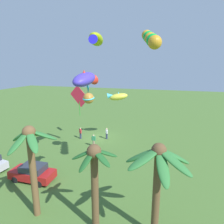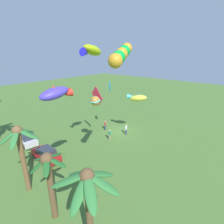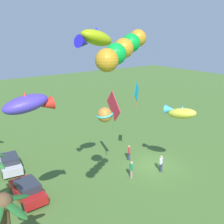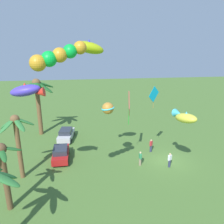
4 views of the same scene
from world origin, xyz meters
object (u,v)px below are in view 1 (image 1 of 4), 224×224
(palm_tree_1, at_px, (31,152))
(kite_ball_0, at_px, (89,98))
(palm_tree_2, at_px, (158,167))
(kite_diamond_4, at_px, (79,97))
(spectator_0, at_px, (80,133))
(kite_tube_2, at_px, (151,39))
(spectator_1, at_px, (107,133))
(kite_fish_6, at_px, (96,39))
(palm_tree_0, at_px, (95,172))
(kite_fish_5, at_px, (117,96))
(kite_fish_3, at_px, (85,79))
(kite_diamond_1, at_px, (88,86))
(parked_car_0, at_px, (33,173))
(spectator_2, at_px, (94,140))

(palm_tree_1, height_order, kite_ball_0, kite_ball_0)
(kite_ball_0, bearing_deg, palm_tree_1, 87.13)
(palm_tree_2, relative_size, kite_diamond_4, 1.67)
(spectator_0, distance_m, kite_tube_2, 17.51)
(palm_tree_1, relative_size, kite_tube_2, 2.07)
(spectator_1, distance_m, kite_fish_6, 14.12)
(palm_tree_0, distance_m, palm_tree_2, 3.66)
(kite_fish_6, bearing_deg, spectator_0, -53.68)
(kite_ball_0, xyz_separation_m, kite_fish_5, (-1.11, -6.97, -0.81))
(kite_fish_3, xyz_separation_m, kite_diamond_4, (4.80, -8.70, -2.64))
(palm_tree_0, distance_m, kite_diamond_1, 15.10)
(kite_diamond_1, distance_m, kite_fish_3, 12.44)
(parked_car_0, distance_m, kite_ball_0, 8.53)
(kite_diamond_4, bearing_deg, palm_tree_1, 99.59)
(spectator_0, distance_m, kite_fish_3, 15.83)
(parked_car_0, relative_size, spectator_0, 2.48)
(palm_tree_1, distance_m, kite_diamond_1, 13.83)
(spectator_1, bearing_deg, kite_tube_2, 123.28)
(spectator_2, height_order, kite_fish_6, kite_fish_6)
(kite_diamond_1, xyz_separation_m, kite_fish_3, (-4.87, 11.32, 1.73))
(spectator_2, relative_size, kite_fish_3, 0.60)
(parked_car_0, distance_m, spectator_0, 10.56)
(kite_ball_0, xyz_separation_m, kite_fish_3, (-2.56, 6.24, 2.34))
(parked_car_0, xyz_separation_m, kite_fish_6, (-4.97, -3.22, 11.38))
(spectator_1, bearing_deg, palm_tree_0, 105.68)
(palm_tree_0, distance_m, spectator_1, 15.65)
(kite_diamond_1, bearing_deg, palm_tree_2, 127.17)
(palm_tree_1, height_order, spectator_1, palm_tree_1)
(kite_diamond_1, distance_m, kite_tube_2, 12.95)
(parked_car_0, height_order, spectator_2, spectator_2)
(kite_fish_5, relative_size, kite_fish_6, 1.05)
(palm_tree_0, xyz_separation_m, parked_car_0, (7.28, -3.30, -3.18))
(spectator_2, height_order, kite_diamond_1, kite_diamond_1)
(kite_fish_5, height_order, kite_fish_6, kite_fish_6)
(kite_diamond_1, bearing_deg, kite_ball_0, 114.55)
(spectator_2, bearing_deg, parked_car_0, 74.32)
(parked_car_0, xyz_separation_m, spectator_2, (-2.39, -8.50, 0.06))
(kite_diamond_4, distance_m, kite_fish_6, 7.98)
(palm_tree_2, distance_m, parked_car_0, 11.85)
(parked_car_0, distance_m, kite_diamond_1, 12.09)
(parked_car_0, bearing_deg, kite_diamond_1, -96.22)
(palm_tree_1, distance_m, kite_fish_3, 5.80)
(kite_ball_0, height_order, kite_fish_6, kite_fish_6)
(kite_ball_0, xyz_separation_m, kite_tube_2, (-6.32, 3.53, 4.98))
(kite_tube_2, relative_size, kite_fish_6, 1.08)
(kite_fish_3, height_order, kite_diamond_4, kite_fish_3)
(kite_ball_0, bearing_deg, palm_tree_0, 115.15)
(palm_tree_2, xyz_separation_m, spectator_1, (7.72, -14.32, -3.74))
(spectator_1, distance_m, kite_diamond_1, 7.06)
(spectator_0, distance_m, kite_fish_6, 14.52)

